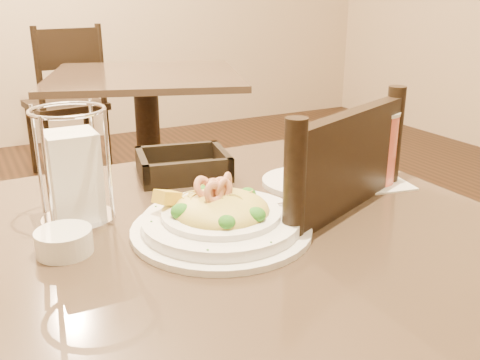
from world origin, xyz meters
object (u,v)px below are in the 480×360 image
pasta_bowl (221,217)px  side_plate (305,182)px  dining_chair_near (286,291)px  dining_chair_far (67,98)px  napkin_caddy (74,174)px  drink_glass (375,148)px  butter_ramekin (64,242)px  background_table (147,119)px  bread_basket (183,167)px  main_table (245,341)px

pasta_bowl → side_plate: pasta_bowl is taller
dining_chair_near → dining_chair_far: bearing=-112.8°
dining_chair_far → pasta_bowl: 2.59m
dining_chair_near → napkin_caddy: (-0.41, 0.05, 0.32)m
dining_chair_near → pasta_bowl: (-0.21, -0.11, 0.26)m
dining_chair_far → drink_glass: 2.52m
butter_ramekin → napkin_caddy: bearing=68.8°
background_table → dining_chair_near: 1.71m
butter_ramekin → dining_chair_near: bearing=8.3°
drink_glass → background_table: bearing=87.6°
dining_chair_far → bread_basket: (-0.16, -2.27, 0.25)m
napkin_caddy → dining_chair_far: bearing=80.2°
dining_chair_near → drink_glass: size_ratio=5.88×
drink_glass → side_plate: (-0.13, 0.06, -0.07)m
bread_basket → side_plate: 0.26m
dining_chair_far → background_table: bearing=100.7°
bread_basket → side_plate: (0.20, -0.17, -0.01)m
background_table → pasta_bowl: pasta_bowl is taller
dining_chair_far → drink_glass: size_ratio=5.88×
pasta_bowl → side_plate: (0.26, 0.13, -0.02)m
dining_chair_near → pasta_bowl: size_ratio=2.79×
main_table → drink_glass: bearing=12.3°
pasta_bowl → butter_ramekin: (-0.24, 0.05, -0.01)m
main_table → drink_glass: (0.34, 0.07, 0.31)m
background_table → dining_chair_far: (-0.25, 0.76, -0.00)m
main_table → napkin_caddy: (-0.24, 0.17, 0.32)m
dining_chair_far → butter_ramekin: 2.57m
background_table → bread_basket: bearing=-105.2°
pasta_bowl → napkin_caddy: 0.26m
dining_chair_near → drink_glass: dining_chair_near is taller
pasta_bowl → bread_basket: size_ratio=1.55×
side_plate → butter_ramekin: (-0.50, -0.08, 0.01)m
dining_chair_near → drink_glass: (0.18, -0.04, 0.31)m
bread_basket → napkin_caddy: 0.30m
main_table → dining_chair_near: (0.16, 0.12, -0.00)m
bread_basket → dining_chair_far: bearing=85.9°
background_table → main_table: bearing=-103.0°
dining_chair_near → butter_ramekin: 0.52m
dining_chair_far → drink_glass: (0.17, -2.49, 0.31)m
bread_basket → butter_ramekin: bread_basket is taller
pasta_bowl → drink_glass: size_ratio=2.11×
main_table → drink_glass: 0.47m
main_table → bread_basket: (0.01, 0.30, 0.25)m
napkin_caddy → pasta_bowl: bearing=-39.4°
dining_chair_far → napkin_caddy: bearing=73.1°
background_table → side_plate: size_ratio=6.45×
pasta_bowl → butter_ramekin: size_ratio=3.87×
background_table → drink_glass: (-0.07, -1.73, 0.31)m
napkin_caddy → drink_glass: bearing=-8.8°
drink_glass → side_plate: 0.16m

